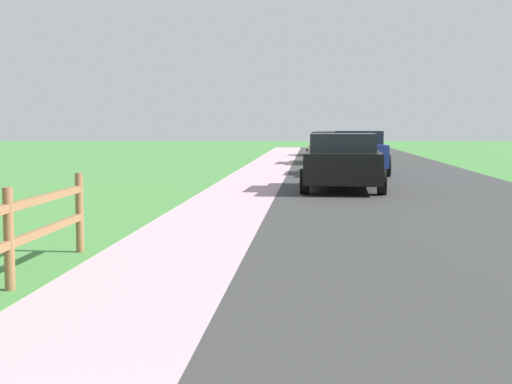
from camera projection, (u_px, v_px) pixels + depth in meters
The scene contains 8 objects.
ground_plane at pixel (285, 178), 24.90m from camera, with size 120.00×120.00×0.00m, color #437F3B.
road_asphalt at pixel (386, 175), 26.62m from camera, with size 7.00×66.00×0.01m, color #343434.
curb_concrete at pixel (204, 174), 27.11m from camera, with size 6.00×66.00×0.01m, color #C199A3.
grass_verge at pixel (163, 173), 27.22m from camera, with size 5.00×66.00×0.00m, color #437F3B.
parked_suv_black at pixel (343, 161), 20.21m from camera, with size 2.29×4.44×1.52m.
parked_car_blue at pixel (357, 151), 27.08m from camera, with size 2.19×4.97×1.55m.
parked_car_beige at pixel (331, 147), 34.74m from camera, with size 2.27×4.71×1.45m.
parked_car_red at pixel (330, 143), 44.01m from camera, with size 2.22×4.38×1.41m.
Camera 1 is at (0.89, 0.16, 1.74)m, focal length 52.66 mm.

